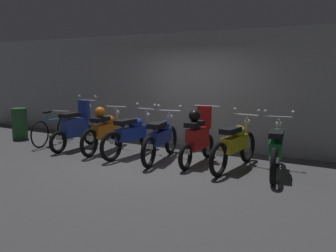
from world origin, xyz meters
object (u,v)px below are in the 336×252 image
Objects in this scene: bicycle at (53,130)px; trash_bin at (20,124)px; motorbike_slot_6 at (276,148)px; motorbike_slot_4 at (198,137)px; motorbike_slot_1 at (105,129)px; motorbike_slot_5 at (235,144)px; motorbike_slot_2 at (132,134)px; motorbike_slot_0 at (76,127)px; motorbike_slot_3 at (161,138)px.

trash_bin is (-1.33, 0.02, 0.07)m from bicycle.
motorbike_slot_4 is at bearing -179.51° from motorbike_slot_6.
motorbike_slot_1 is 3.21m from motorbike_slot_5.
motorbike_slot_2 and motorbike_slot_5 have the same top height.
motorbike_slot_1 is at bearing -178.76° from motorbike_slot_6.
trash_bin is at bearing 179.73° from motorbike_slot_1.
motorbike_slot_2 reaches higher than bicycle.
motorbike_slot_4 is (1.60, 0.10, 0.07)m from motorbike_slot_2.
motorbike_slot_4 is (3.20, 0.20, 0.04)m from motorbike_slot_0.
motorbike_slot_6 is at bearing 0.59° from trash_bin.
motorbike_slot_2 is 1.14× the size of bicycle.
motorbike_slot_3 is 0.82m from motorbike_slot_4.
motorbike_slot_6 is (4.80, 0.21, -0.04)m from motorbike_slot_0.
motorbike_slot_1 is 1.00× the size of motorbike_slot_5.
motorbike_slot_6 is (0.79, 0.02, 0.00)m from motorbike_slot_5.
motorbike_slot_2 is at bearing -2.15° from motorbike_slot_1.
motorbike_slot_2 and motorbike_slot_6 have the same top height.
bicycle is at bearing -179.67° from motorbike_slot_1.
motorbike_slot_6 reaches higher than motorbike_slot_1.
motorbike_slot_2 is 1.01× the size of motorbike_slot_3.
motorbike_slot_2 is 3.20m from motorbike_slot_6.
motorbike_slot_3 is 3.34m from bicycle.
motorbike_slot_0 is 3.21m from motorbike_slot_4.
motorbike_slot_3 is at bearing -2.55° from motorbike_slot_1.
bicycle is at bearing 179.54° from motorbike_slot_2.
bicycle is (-5.74, -0.10, -0.13)m from motorbike_slot_6.
motorbike_slot_3 is at bearing -1.05° from trash_bin.
motorbike_slot_3 reaches higher than trash_bin.
motorbike_slot_3 is (2.40, 0.05, -0.04)m from motorbike_slot_0.
motorbike_slot_3 reaches higher than motorbike_slot_1.
motorbike_slot_1 is 1.14× the size of bicycle.
motorbike_slot_2 reaches higher than trash_bin.
motorbike_slot_4 is 0.86× the size of motorbike_slot_5.
motorbike_slot_0 is at bearing -177.32° from motorbike_slot_5.
motorbike_slot_1 is 1.00× the size of motorbike_slot_3.
motorbike_slot_0 is at bearing -3.48° from trash_bin.
motorbike_slot_3 is at bearing -175.20° from motorbike_slot_5.
motorbike_slot_5 and motorbike_slot_6 have the same top height.
motorbike_slot_5 is at bearing 2.24° from motorbike_slot_2.
trash_bin is (-5.47, -0.06, -0.13)m from motorbike_slot_4.
motorbike_slot_4 reaches higher than motorbike_slot_1.
motorbike_slot_3 is at bearing -176.24° from motorbike_slot_6.
motorbike_slot_6 is (1.60, 0.01, -0.07)m from motorbike_slot_4.
motorbike_slot_1 is at bearing -178.26° from motorbike_slot_4.
motorbike_slot_0 is 4.80m from motorbike_slot_6.
motorbike_slot_6 is 5.74m from bicycle.
motorbike_slot_1 is 2.24× the size of trash_bin.
motorbike_slot_2 and motorbike_slot_3 have the same top height.
motorbike_slot_2 is 1.16× the size of motorbike_slot_4.
motorbike_slot_4 is at bearing 1.74° from motorbike_slot_1.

